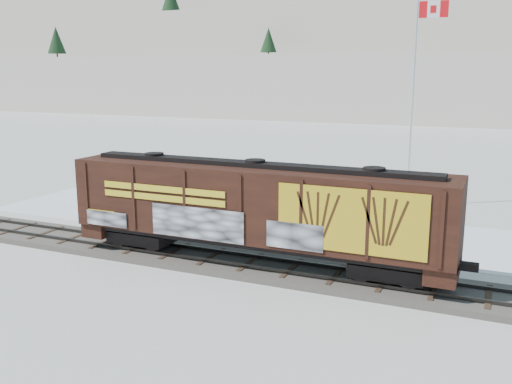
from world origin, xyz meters
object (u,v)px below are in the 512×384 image
at_px(flagpole, 412,131).
at_px(car_silver, 277,217).
at_px(car_white, 353,217).
at_px(hopper_railcar, 255,206).
at_px(car_dark, 342,215).

height_order(flagpole, car_silver, flagpole).
bearing_deg(car_white, car_silver, 125.44).
xyz_separation_m(hopper_railcar, flagpole, (4.27, 15.40, 2.09)).
relative_size(hopper_railcar, car_white, 4.14).
distance_m(hopper_railcar, car_silver, 6.77).
height_order(car_silver, car_dark, car_silver).
bearing_deg(car_white, car_dark, 87.90).
xyz_separation_m(flagpole, car_white, (-1.96, -7.01, -4.28)).
relative_size(hopper_railcar, flagpole, 1.31).
distance_m(car_white, car_dark, 0.70).
xyz_separation_m(flagpole, car_silver, (-5.73, -9.14, -4.20)).
relative_size(hopper_railcar, car_dark, 3.59).
height_order(hopper_railcar, flagpole, flagpole).
height_order(hopper_railcar, car_dark, hopper_railcar).
bearing_deg(flagpole, car_white, -105.62).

